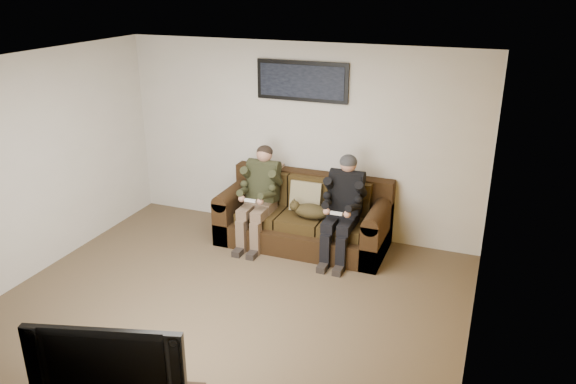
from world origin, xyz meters
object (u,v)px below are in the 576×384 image
at_px(person_left, 260,191).
at_px(cat, 310,211).
at_px(sofa, 305,219).
at_px(television, 112,359).
at_px(framed_poster, 302,81).
at_px(person_right, 343,202).

relative_size(person_left, cat, 1.97).
distance_m(person_left, cat, 0.72).
relative_size(sofa, television, 1.89).
xyz_separation_m(sofa, framed_poster, (-0.20, 0.39, 1.76)).
bearing_deg(cat, person_left, -179.00).
bearing_deg(person_right, television, -101.65).
bearing_deg(framed_poster, television, -89.58).
bearing_deg(person_left, cat, 1.00).
bearing_deg(person_right, person_left, -179.98).
height_order(sofa, person_right, person_right).
relative_size(person_left, person_right, 0.99).
height_order(sofa, television, television).
xyz_separation_m(person_right, cat, (-0.44, 0.01, -0.19)).
relative_size(person_right, television, 1.12).
bearing_deg(television, person_left, 80.54).
relative_size(person_left, television, 1.11).
distance_m(person_left, television, 3.62).
xyz_separation_m(sofa, person_left, (-0.57, -0.19, 0.39)).
bearing_deg(person_left, framed_poster, 57.03).
bearing_deg(sofa, person_left, -161.99).
height_order(person_right, cat, person_right).
bearing_deg(television, framed_poster, 74.58).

